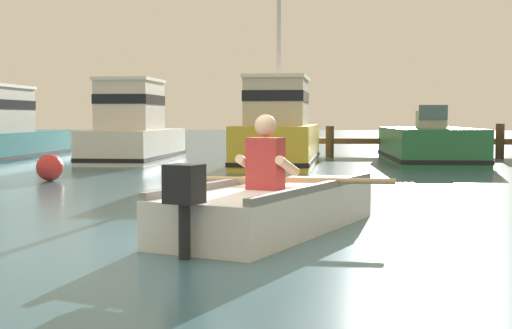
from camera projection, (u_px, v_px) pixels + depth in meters
The scene contains 6 objects.
ground_plane at pixel (179, 241), 6.80m from camera, with size 120.00×120.00×0.00m, color #386070.
rowboat_with_person at pixel (275, 206), 7.44m from camera, with size 2.31×3.63×1.19m.
moored_boat_white at pixel (133, 132), 18.99m from camera, with size 1.79×4.67×2.16m.
moored_boat_yellow at pixel (279, 133), 17.31m from camera, with size 1.80×5.23×4.36m.
moored_boat_green at pixel (428, 146), 18.57m from camera, with size 2.32×5.16×1.47m.
mooring_buoy at pixel (50, 167), 13.22m from camera, with size 0.49×0.49×0.49m, color red.
Camera 1 is at (1.52, -6.61, 1.16)m, focal length 50.77 mm.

